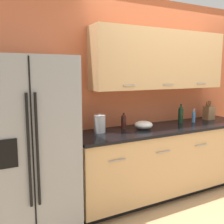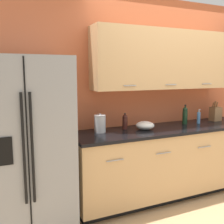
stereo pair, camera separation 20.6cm
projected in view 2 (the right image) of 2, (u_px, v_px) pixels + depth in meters
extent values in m
plane|color=tan|center=(219.00, 216.00, 3.00)|extent=(14.00, 14.00, 0.00)
cube|color=#BC5B38|center=(169.00, 96.00, 3.73)|extent=(10.00, 0.05, 2.60)
cube|color=tan|center=(164.00, 60.00, 3.40)|extent=(1.96, 0.32, 0.75)
cylinder|color=#99999E|center=(130.00, 86.00, 3.05)|extent=(0.16, 0.01, 0.01)
cylinder|color=#99999E|center=(171.00, 85.00, 3.29)|extent=(0.16, 0.01, 0.01)
cylinder|color=#99999E|center=(207.00, 84.00, 3.53)|extent=(0.16, 0.01, 0.01)
cube|color=black|center=(165.00, 190.00, 3.55)|extent=(2.51, 0.54, 0.09)
cube|color=tan|center=(168.00, 160.00, 3.45)|extent=(2.55, 0.62, 0.80)
cube|color=black|center=(170.00, 129.00, 3.38)|extent=(2.58, 0.64, 0.03)
cylinder|color=#99999E|center=(115.00, 160.00, 2.75)|extent=(0.20, 0.01, 0.01)
cylinder|color=#99999E|center=(164.00, 153.00, 3.00)|extent=(0.20, 0.01, 0.01)
cylinder|color=#99999E|center=(205.00, 147.00, 3.25)|extent=(0.20, 0.01, 0.01)
cube|color=gray|center=(24.00, 147.00, 2.60)|extent=(0.90, 0.74, 1.78)
cube|color=black|center=(28.00, 159.00, 2.27)|extent=(0.01, 0.01, 1.74)
cylinder|color=black|center=(24.00, 150.00, 2.23)|extent=(0.02, 0.02, 0.98)
cylinder|color=black|center=(32.00, 149.00, 2.25)|extent=(0.02, 0.02, 0.98)
cube|color=black|center=(2.00, 152.00, 2.17)|extent=(0.16, 0.01, 0.24)
cube|color=olive|center=(215.00, 114.00, 3.83)|extent=(0.14, 0.12, 0.20)
cylinder|color=brown|center=(213.00, 105.00, 3.81)|extent=(0.01, 0.03, 0.07)
cylinder|color=brown|center=(215.00, 104.00, 3.77)|extent=(0.02, 0.04, 0.09)
cylinder|color=brown|center=(215.00, 104.00, 3.82)|extent=(0.02, 0.03, 0.08)
cylinder|color=brown|center=(217.00, 105.00, 3.79)|extent=(0.02, 0.03, 0.08)
cylinder|color=brown|center=(217.00, 104.00, 3.84)|extent=(0.02, 0.03, 0.07)
cylinder|color=black|center=(185.00, 117.00, 3.59)|extent=(0.07, 0.07, 0.19)
sphere|color=black|center=(185.00, 110.00, 3.57)|extent=(0.07, 0.07, 0.07)
cylinder|color=black|center=(185.00, 108.00, 3.57)|extent=(0.02, 0.02, 0.06)
cylinder|color=black|center=(185.00, 105.00, 3.57)|extent=(0.03, 0.03, 0.02)
cylinder|color=#4C7FB2|center=(199.00, 118.00, 3.63)|extent=(0.05, 0.05, 0.16)
cylinder|color=#B2B2B5|center=(199.00, 111.00, 3.61)|extent=(0.02, 0.02, 0.04)
cylinder|color=#B2B2B5|center=(200.00, 110.00, 3.62)|extent=(0.03, 0.01, 0.01)
cylinder|color=#3D1914|center=(125.00, 124.00, 3.26)|extent=(0.06, 0.06, 0.14)
sphere|color=#3D1914|center=(125.00, 117.00, 3.25)|extent=(0.06, 0.06, 0.06)
cylinder|color=#3D1914|center=(125.00, 116.00, 3.25)|extent=(0.02, 0.02, 0.05)
cylinder|color=black|center=(125.00, 114.00, 3.25)|extent=(0.02, 0.02, 0.01)
cylinder|color=#B7B7BA|center=(100.00, 124.00, 3.09)|extent=(0.14, 0.14, 0.20)
cylinder|color=#B7B7BA|center=(100.00, 115.00, 3.07)|extent=(0.14, 0.14, 0.01)
sphere|color=#B7B7BA|center=(100.00, 114.00, 3.07)|extent=(0.02, 0.02, 0.02)
ellipsoid|color=white|center=(145.00, 125.00, 3.25)|extent=(0.23, 0.23, 0.10)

